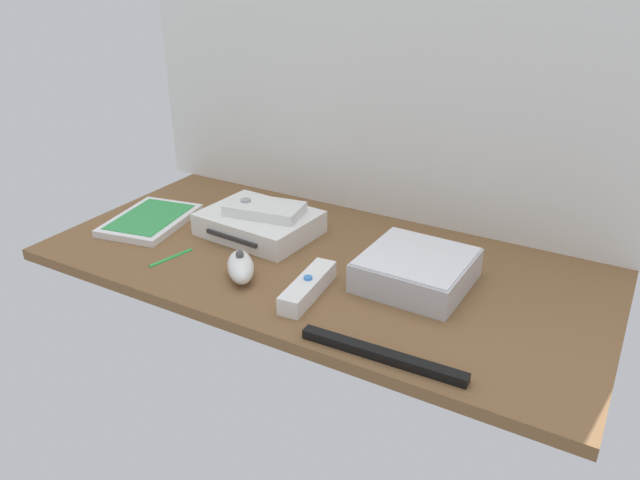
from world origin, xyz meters
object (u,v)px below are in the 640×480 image
at_px(game_console, 259,223).
at_px(game_case, 150,220).
at_px(remote_nunchuk, 241,267).
at_px(stylus_pen, 171,257).
at_px(remote_wand, 308,287).
at_px(mini_computer, 416,270).
at_px(remote_classic_pad, 265,209).
at_px(sensor_bar, 382,355).

relative_size(game_console, game_case, 1.04).
bearing_deg(remote_nunchuk, game_case, 122.35).
distance_m(remote_nunchuk, stylus_pen, 0.15).
bearing_deg(remote_wand, mini_computer, 36.29).
xyz_separation_m(remote_wand, remote_nunchuk, (-0.13, -0.01, 0.01)).
bearing_deg(remote_classic_pad, remote_wand, -48.95).
xyz_separation_m(mini_computer, sensor_bar, (0.04, -0.22, -0.02)).
distance_m(mini_computer, remote_nunchuk, 0.29).
relative_size(game_console, stylus_pen, 2.45).
relative_size(remote_nunchuk, sensor_bar, 0.44).
height_order(game_console, stylus_pen, game_console).
relative_size(remote_wand, sensor_bar, 0.63).
height_order(mini_computer, sensor_bar, mini_computer).
distance_m(remote_classic_pad, stylus_pen, 0.20).
height_order(game_console, mini_computer, mini_computer).
bearing_deg(sensor_bar, game_case, 161.59).
height_order(mini_computer, remote_wand, mini_computer).
bearing_deg(remote_classic_pad, game_console, -179.43).
height_order(remote_classic_pad, stylus_pen, remote_classic_pad).
bearing_deg(game_case, sensor_bar, -27.24).
relative_size(mini_computer, game_case, 0.82).
bearing_deg(sensor_bar, remote_nunchuk, 161.88).
bearing_deg(mini_computer, game_case, -176.07).
xyz_separation_m(remote_wand, sensor_bar, (0.17, -0.10, -0.01)).
height_order(remote_wand, stylus_pen, remote_wand).
bearing_deg(mini_computer, remote_nunchuk, -154.25).
bearing_deg(stylus_pen, mini_computer, 17.83).
bearing_deg(game_console, remote_nunchuk, -61.36).
bearing_deg(stylus_pen, remote_classic_pad, 61.73).
relative_size(game_case, remote_wand, 1.40).
relative_size(game_case, remote_nunchuk, 2.03).
relative_size(mini_computer, remote_classic_pad, 1.12).
height_order(remote_nunchuk, remote_classic_pad, remote_classic_pad).
distance_m(remote_wand, sensor_bar, 0.20).
distance_m(game_console, remote_wand, 0.25).
bearing_deg(stylus_pen, remote_wand, 2.61).
distance_m(mini_computer, remote_wand, 0.18).
bearing_deg(stylus_pen, sensor_bar, -10.29).
height_order(remote_wand, sensor_bar, remote_wand).
xyz_separation_m(remote_wand, remote_classic_pad, (-0.19, 0.16, 0.04)).
bearing_deg(remote_nunchuk, game_console, 73.86).
xyz_separation_m(mini_computer, game_case, (-0.56, -0.04, -0.02)).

